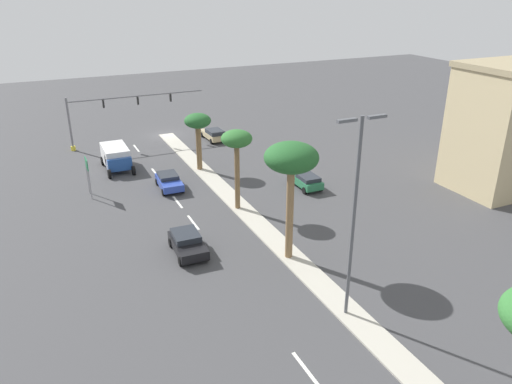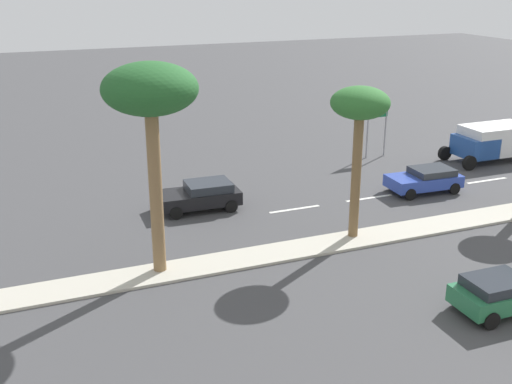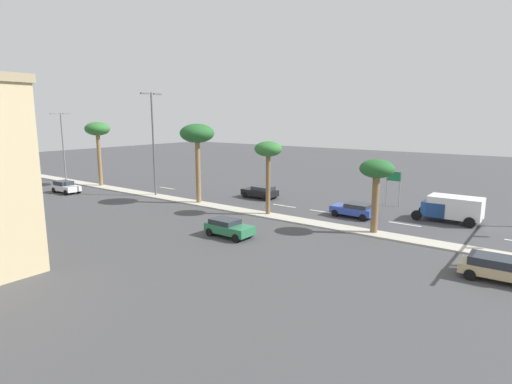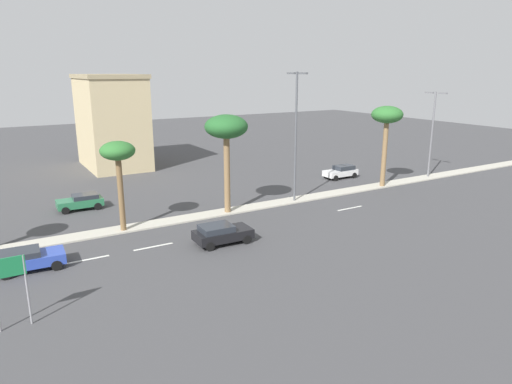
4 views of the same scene
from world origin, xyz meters
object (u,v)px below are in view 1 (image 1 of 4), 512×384
(sedan_green_near, at_px, (306,180))
(traffic_signal_gantry, at_px, (108,113))
(directional_road_sign, at_px, (87,169))
(sedan_tan_mid, at_px, (214,134))
(palm_tree_far, at_px, (237,143))
(sedan_blue_inboard, at_px, (169,181))
(palm_tree_leading, at_px, (198,124))
(box_truck, at_px, (116,157))
(street_lamp_near, at_px, (355,208))
(palm_tree_center, at_px, (291,161))
(sedan_black_far, at_px, (187,243))

(sedan_green_near, bearing_deg, traffic_signal_gantry, -55.56)
(directional_road_sign, xyz_separation_m, sedan_tan_mid, (-16.20, -11.61, -1.88))
(palm_tree_far, xyz_separation_m, sedan_green_near, (-7.69, -1.66, -5.19))
(sedan_blue_inboard, height_order, sedan_tan_mid, sedan_tan_mid)
(palm_tree_leading, relative_size, palm_tree_far, 0.85)
(directional_road_sign, distance_m, sedan_green_near, 19.93)
(palm_tree_leading, relative_size, box_truck, 1.06)
(palm_tree_leading, distance_m, street_lamp_near, 26.59)
(palm_tree_far, distance_m, palm_tree_center, 9.12)
(sedan_black_far, relative_size, sedan_green_near, 1.07)
(directional_road_sign, xyz_separation_m, sedan_blue_inboard, (-6.99, 1.21, -1.88))
(traffic_signal_gantry, xyz_separation_m, box_truck, (0.83, 8.27, -2.71))
(sedan_blue_inboard, height_order, sedan_green_near, sedan_green_near)
(sedan_blue_inboard, height_order, box_truck, box_truck)
(palm_tree_leading, bearing_deg, sedan_green_near, 130.83)
(palm_tree_leading, relative_size, sedan_green_near, 1.51)
(sedan_blue_inboard, distance_m, sedan_green_near, 12.89)
(sedan_black_far, xyz_separation_m, sedan_tan_mid, (-11.27, -25.09, -0.03))
(palm_tree_leading, height_order, palm_tree_far, palm_tree_far)
(traffic_signal_gantry, relative_size, directional_road_sign, 4.47)
(sedan_tan_mid, bearing_deg, box_truck, 22.79)
(sedan_black_far, height_order, box_truck, box_truck)
(sedan_blue_inboard, relative_size, sedan_black_far, 0.98)
(palm_tree_center, bearing_deg, box_truck, -71.96)
(street_lamp_near, height_order, sedan_tan_mid, street_lamp_near)
(palm_tree_far, height_order, sedan_black_far, palm_tree_far)
(directional_road_sign, relative_size, sedan_green_near, 0.93)
(palm_tree_leading, xyz_separation_m, sedan_tan_mid, (-5.01, -9.34, -4.17))
(sedan_blue_inboard, relative_size, sedan_tan_mid, 0.90)
(street_lamp_near, xyz_separation_m, sedan_tan_mid, (-5.05, -35.85, -6.14))
(traffic_signal_gantry, relative_size, street_lamp_near, 1.37)
(traffic_signal_gantry, bearing_deg, sedan_tan_mid, 166.10)
(street_lamp_near, distance_m, sedan_black_far, 13.85)
(traffic_signal_gantry, height_order, palm_tree_far, palm_tree_far)
(sedan_black_far, relative_size, box_truck, 0.75)
(palm_tree_center, distance_m, street_lamp_near, 7.08)
(palm_tree_far, distance_m, sedan_green_near, 9.43)
(traffic_signal_gantry, distance_m, street_lamp_near, 39.49)
(street_lamp_near, bearing_deg, sedan_green_near, -113.18)
(sedan_green_near, bearing_deg, palm_tree_leading, -49.17)
(directional_road_sign, bearing_deg, sedan_tan_mid, -144.37)
(sedan_green_near, relative_size, sedan_tan_mid, 0.85)
(palm_tree_center, height_order, sedan_blue_inboard, palm_tree_center)
(palm_tree_far, xyz_separation_m, palm_tree_center, (-0.09, 9.03, 1.29))
(traffic_signal_gantry, height_order, palm_tree_leading, traffic_signal_gantry)
(directional_road_sign, bearing_deg, traffic_signal_gantry, -106.61)
(street_lamp_near, relative_size, sedan_green_near, 3.05)
(directional_road_sign, distance_m, street_lamp_near, 27.02)
(traffic_signal_gantry, bearing_deg, sedan_green_near, 124.44)
(street_lamp_near, bearing_deg, palm_tree_center, -89.99)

